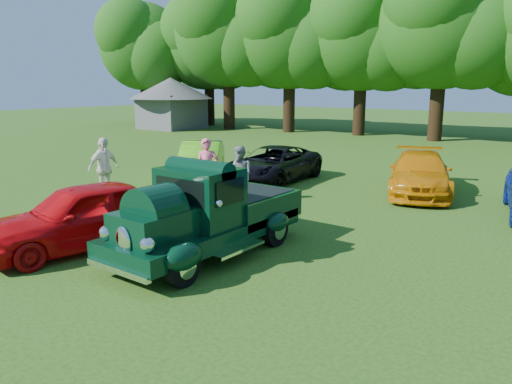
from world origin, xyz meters
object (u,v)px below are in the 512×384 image
Objects in this scene: back_car_black at (273,164)px; gazebo at (171,97)px; back_car_lime at (201,160)px; red_convertible at (83,215)px; spectator_grey at (240,174)px; back_car_orange at (420,173)px; spectator_pink at (207,170)px; spectator_white at (104,168)px; hero_pickup at (208,216)px.

gazebo is at bearing 140.24° from back_car_black.
gazebo is (-16.32, 14.07, 1.73)m from back_car_lime.
gazebo is at bearing 144.78° from red_convertible.
spectator_grey reaches higher than back_car_lime.
back_car_lime is (-3.47, 7.36, -0.03)m from red_convertible.
gazebo is (-18.77, 12.97, 1.78)m from back_car_black.
spectator_pink is at bearing -155.24° from back_car_orange.
red_convertible is 0.92× the size of back_car_orange.
spectator_white is (-3.72, -2.02, 0.09)m from spectator_grey.
spectator_grey reaches higher than back_car_black.
back_car_orange is 6.75m from spectator_pink.
back_car_black is 1.00× the size of back_car_orange.
hero_pickup is at bearing -69.62° from back_car_black.
spectator_pink is 1.01× the size of spectator_white.
spectator_white reaches higher than back_car_lime.
hero_pickup is 7.91m from back_car_black.
hero_pickup reaches higher than red_convertible.
hero_pickup is 2.51× the size of spectator_white.
spectator_pink is 0.29× the size of gazebo.
back_car_orange is 2.43× the size of spectator_white.
spectator_white is (-0.20, -4.10, 0.25)m from back_car_lime.
hero_pickup is at bearing -87.53° from spectator_pink.
hero_pickup is 4.86m from spectator_pink.
gazebo reaches higher than spectator_pink.
spectator_grey is at bearing -151.24° from back_car_orange.
spectator_pink is 1.03m from spectator_grey.
spectator_grey is at bearing -62.10° from spectator_white.
spectator_grey is 25.63m from gazebo.
back_car_black is 5.85m from spectator_white.
back_car_black is 3.58m from spectator_pink.
hero_pickup is 1.04× the size of back_car_orange.
spectator_pink is (2.56, -2.46, 0.26)m from back_car_lime.
hero_pickup is 2.78× the size of spectator_grey.
hero_pickup is 0.73× the size of gazebo.
back_car_lime is 4.12m from spectator_white.
spectator_white reaches higher than hero_pickup.
red_convertible is at bearing -47.28° from gazebo.
gazebo reaches higher than back_car_black.
spectator_pink reaches higher than hero_pickup.
red_convertible is at bearing -132.12° from spectator_white.
red_convertible is 2.24× the size of spectator_white.
back_car_orange is at bearing -26.45° from gazebo.
gazebo reaches higher than hero_pickup.
back_car_black is at bearing 108.93° from red_convertible.
spectator_pink reaches higher than back_car_black.
spectator_white is at bearing -130.78° from spectator_grey.
back_car_lime is at bearing -3.43° from spectator_white.
back_car_orange is (7.33, 2.30, -0.02)m from back_car_lime.
spectator_grey is (0.04, 5.27, 0.13)m from red_convertible.
back_car_lime is 0.91× the size of back_car_orange.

